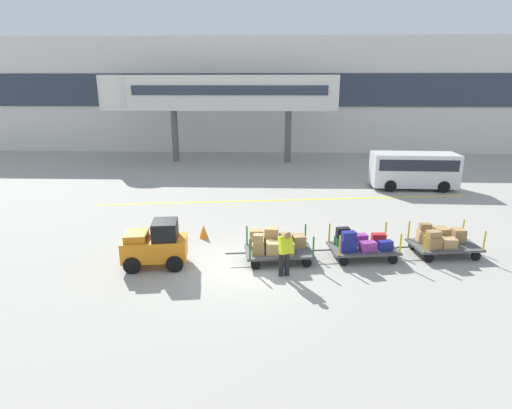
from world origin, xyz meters
TOP-DOWN VIEW (x-y plane):
  - ground_plane at (0.00, 0.00)m, footprint 120.00×120.00m
  - apron_lead_line at (1.68, 8.47)m, footprint 19.58×2.92m
  - terminal_building at (0.00, 25.98)m, footprint 63.82×2.51m
  - jet_bridge at (-4.18, 19.99)m, footprint 18.38×3.00m
  - baggage_tug at (-3.03, -0.11)m, footprint 2.23×1.48m
  - baggage_cart_lead at (1.00, 0.49)m, footprint 3.07×1.70m
  - baggage_cart_middle at (3.97, 0.84)m, footprint 3.07×1.70m
  - baggage_cart_tail at (6.92, 1.31)m, footprint 3.07×1.70m
  - baggage_handler at (1.28, -0.75)m, footprint 0.52×0.53m
  - shuttle_van at (9.10, 11.39)m, footprint 4.85×2.06m
  - safety_cone_near at (-1.88, 2.62)m, footprint 0.36×0.36m

SIDE VIEW (x-z plane):
  - ground_plane at x=0.00m, z-range 0.00..0.00m
  - apron_lead_line at x=1.68m, z-range 0.00..0.01m
  - safety_cone_near at x=-1.88m, z-range 0.00..0.55m
  - baggage_cart_middle at x=3.97m, z-range -0.04..1.08m
  - baggage_cart_tail at x=6.92m, z-range -0.01..1.09m
  - baggage_cart_lead at x=1.00m, z-range 0.00..1.13m
  - baggage_tug at x=-3.03m, z-range -0.04..1.54m
  - baggage_handler at x=1.28m, z-range 0.08..1.65m
  - shuttle_van at x=9.10m, z-range 0.19..2.28m
  - terminal_building at x=0.00m, z-range 0.01..9.98m
  - jet_bridge at x=-4.18m, z-range 1.96..8.58m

